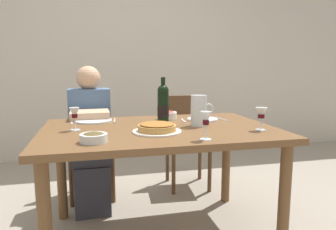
# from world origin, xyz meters

# --- Properties ---
(back_wall) EXTENTS (8.00, 0.10, 2.80)m
(back_wall) POSITION_xyz_m (0.00, 2.11, 1.40)
(back_wall) COLOR beige
(back_wall) RESTS_ON ground
(dining_table) EXTENTS (1.50, 1.00, 0.76)m
(dining_table) POSITION_xyz_m (0.00, 0.00, 0.67)
(dining_table) COLOR brown
(dining_table) RESTS_ON ground
(wine_bottle) EXTENTS (0.08, 0.08, 0.33)m
(wine_bottle) POSITION_xyz_m (0.04, 0.06, 0.90)
(wine_bottle) COLOR black
(wine_bottle) RESTS_ON dining_table
(water_pitcher) EXTENTS (0.16, 0.11, 0.21)m
(water_pitcher) POSITION_xyz_m (0.27, 0.00, 0.85)
(water_pitcher) COLOR silver
(water_pitcher) RESTS_ON dining_table
(baked_tart) EXTENTS (0.30, 0.30, 0.06)m
(baked_tart) POSITION_xyz_m (-0.04, -0.14, 0.79)
(baked_tart) COLOR white
(baked_tart) RESTS_ON dining_table
(salad_bowl) EXTENTS (0.14, 0.14, 0.07)m
(salad_bowl) POSITION_xyz_m (0.13, 0.30, 0.79)
(salad_bowl) COLOR white
(salad_bowl) RESTS_ON dining_table
(olive_bowl) EXTENTS (0.15, 0.15, 0.05)m
(olive_bowl) POSITION_xyz_m (-0.42, -0.31, 0.79)
(olive_bowl) COLOR silver
(olive_bowl) RESTS_ON dining_table
(wine_glass_left_diner) EXTENTS (0.07, 0.07, 0.14)m
(wine_glass_left_diner) POSITION_xyz_m (0.60, -0.23, 0.86)
(wine_glass_left_diner) COLOR silver
(wine_glass_left_diner) RESTS_ON dining_table
(wine_glass_right_diner) EXTENTS (0.06, 0.06, 0.16)m
(wine_glass_right_diner) POSITION_xyz_m (0.18, -0.39, 0.87)
(wine_glass_right_diner) COLOR silver
(wine_glass_right_diner) RESTS_ON dining_table
(wine_glass_centre) EXTENTS (0.06, 0.06, 0.14)m
(wine_glass_centre) POSITION_xyz_m (-0.53, 0.04, 0.86)
(wine_glass_centre) COLOR silver
(wine_glass_centre) RESTS_ON dining_table
(dinner_plate_left_setting) EXTENTS (0.26, 0.26, 0.01)m
(dinner_plate_left_setting) POSITION_xyz_m (-0.42, 0.33, 0.77)
(dinner_plate_left_setting) COLOR silver
(dinner_plate_left_setting) RESTS_ON dining_table
(dinner_plate_right_setting) EXTENTS (0.23, 0.23, 0.01)m
(dinner_plate_right_setting) POSITION_xyz_m (0.37, 0.21, 0.77)
(dinner_plate_right_setting) COLOR silver
(dinner_plate_right_setting) RESTS_ON dining_table
(fork_left_setting) EXTENTS (0.01, 0.16, 0.00)m
(fork_left_setting) POSITION_xyz_m (-0.57, 0.33, 0.76)
(fork_left_setting) COLOR silver
(fork_left_setting) RESTS_ON dining_table
(knife_left_setting) EXTENTS (0.02, 0.18, 0.00)m
(knife_left_setting) POSITION_xyz_m (-0.27, 0.33, 0.76)
(knife_left_setting) COLOR silver
(knife_left_setting) RESTS_ON dining_table
(knife_right_setting) EXTENTS (0.03, 0.18, 0.00)m
(knife_right_setting) POSITION_xyz_m (0.52, 0.21, 0.76)
(knife_right_setting) COLOR silver
(knife_right_setting) RESTS_ON dining_table
(spoon_right_setting) EXTENTS (0.03, 0.16, 0.00)m
(spoon_right_setting) POSITION_xyz_m (0.22, 0.21, 0.76)
(spoon_right_setting) COLOR silver
(spoon_right_setting) RESTS_ON dining_table
(chair_left) EXTENTS (0.41, 0.41, 0.87)m
(chair_left) POSITION_xyz_m (-0.45, 0.86, 0.50)
(chair_left) COLOR brown
(chair_left) RESTS_ON ground
(diner_left) EXTENTS (0.34, 0.51, 1.16)m
(diner_left) POSITION_xyz_m (-0.45, 0.63, 0.62)
(diner_left) COLOR #4C6B93
(diner_left) RESTS_ON ground
(chair_right) EXTENTS (0.43, 0.43, 0.87)m
(chair_right) POSITION_xyz_m (0.46, 0.90, 0.50)
(chair_right) COLOR brown
(chair_right) RESTS_ON ground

